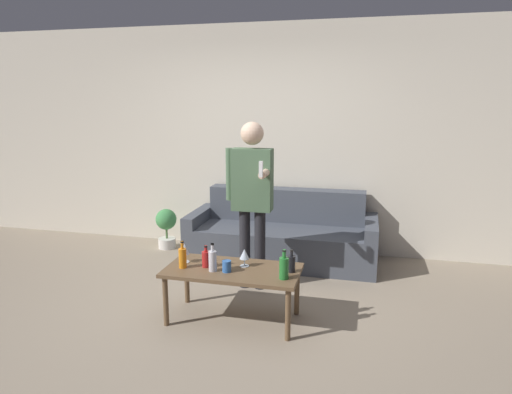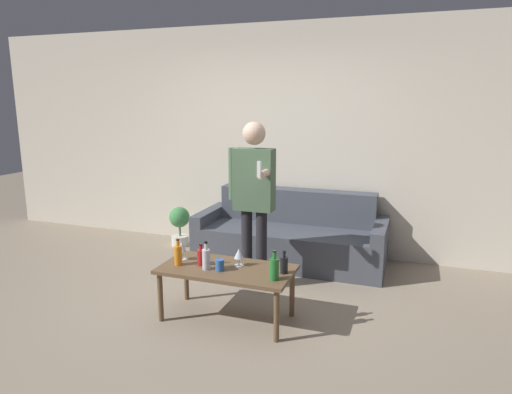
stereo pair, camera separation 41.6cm
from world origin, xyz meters
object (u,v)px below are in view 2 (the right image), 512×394
object	(u,v)px
coffee_table	(227,273)
bottle_orange	(274,268)
person_standing_front	(254,191)
couch	(291,237)

from	to	relation	value
coffee_table	bottle_orange	size ratio (longest dim) A/B	4.70
bottle_orange	person_standing_front	world-z (taller)	person_standing_front
coffee_table	person_standing_front	bearing A→B (deg)	91.23
couch	coffee_table	size ratio (longest dim) A/B	1.91
coffee_table	bottle_orange	xyz separation A→B (m)	(0.45, -0.11, 0.14)
coffee_table	person_standing_front	size ratio (longest dim) A/B	0.68
couch	bottle_orange	bearing A→B (deg)	-79.19
couch	bottle_orange	xyz separation A→B (m)	(0.32, -1.68, 0.26)
couch	coffee_table	distance (m)	1.58
couch	bottle_orange	size ratio (longest dim) A/B	8.96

